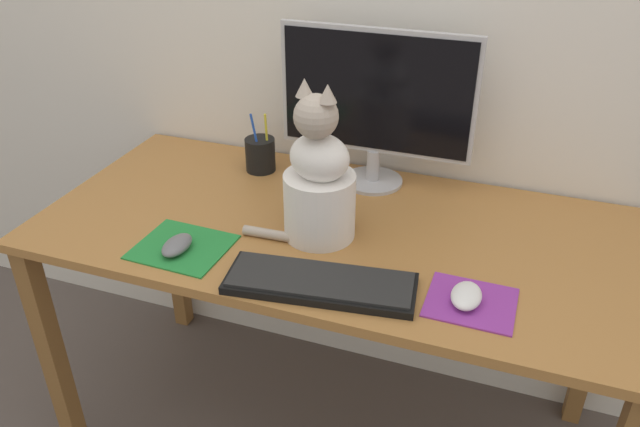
% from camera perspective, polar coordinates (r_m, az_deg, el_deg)
% --- Properties ---
extents(desk, '(1.49, 0.71, 0.76)m').
position_cam_1_polar(desk, '(1.62, 1.23, -3.92)').
color(desk, '#A87038').
rests_on(desk, ground_plane).
extents(monitor, '(0.53, 0.17, 0.43)m').
position_cam_1_polar(monitor, '(1.68, 5.14, 10.21)').
color(monitor, '#B2B2B7').
rests_on(monitor, desk).
extents(keyboard, '(0.43, 0.20, 0.02)m').
position_cam_1_polar(keyboard, '(1.35, 0.05, -6.34)').
color(keyboard, black).
rests_on(keyboard, desk).
extents(mousepad_left, '(0.22, 0.20, 0.00)m').
position_cam_1_polar(mousepad_left, '(1.52, -12.46, -3.00)').
color(mousepad_left, '#238438').
rests_on(mousepad_left, desk).
extents(mousepad_right, '(0.18, 0.16, 0.00)m').
position_cam_1_polar(mousepad_right, '(1.35, 13.63, -7.90)').
color(mousepad_right, purple).
rests_on(mousepad_right, desk).
extents(computer_mouse_left, '(0.06, 0.10, 0.03)m').
position_cam_1_polar(computer_mouse_left, '(1.50, -12.95, -2.84)').
color(computer_mouse_left, slate).
rests_on(computer_mouse_left, mousepad_left).
extents(computer_mouse_right, '(0.06, 0.10, 0.03)m').
position_cam_1_polar(computer_mouse_right, '(1.34, 13.23, -7.33)').
color(computer_mouse_right, white).
rests_on(computer_mouse_right, mousepad_right).
extents(cat, '(0.28, 0.22, 0.39)m').
position_cam_1_polar(cat, '(1.46, -0.14, 2.90)').
color(cat, white).
rests_on(cat, desk).
extents(pen_cup, '(0.09, 0.09, 0.18)m').
position_cam_1_polar(pen_cup, '(1.83, -5.48, 5.41)').
color(pen_cup, black).
rests_on(pen_cup, desk).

